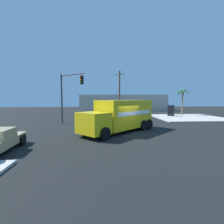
{
  "coord_description": "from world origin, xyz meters",
  "views": [
    {
      "loc": [
        -2.41,
        -15.09,
        3.16
      ],
      "look_at": [
        -1.33,
        1.18,
        1.86
      ],
      "focal_mm": 27.48,
      "sensor_mm": 36.0,
      "label": 1
    }
  ],
  "objects_px": {
    "delivery_truck": "(121,115)",
    "palm_tree_far": "(183,97)",
    "utility_pole": "(119,92)",
    "traffic_light_primary": "(68,91)",
    "vending_machine_red": "(171,111)"
  },
  "relations": [
    {
      "from": "delivery_truck",
      "to": "utility_pole",
      "type": "relative_size",
      "value": 0.89
    },
    {
      "from": "utility_pole",
      "to": "palm_tree_far",
      "type": "bearing_deg",
      "value": -12.42
    },
    {
      "from": "traffic_light_primary",
      "to": "utility_pole",
      "type": "relative_size",
      "value": 0.73
    },
    {
      "from": "traffic_light_primary",
      "to": "vending_machine_red",
      "type": "xyz_separation_m",
      "value": [
        16.09,
        7.55,
        -3.0
      ]
    },
    {
      "from": "delivery_truck",
      "to": "traffic_light_primary",
      "type": "bearing_deg",
      "value": 138.4
    },
    {
      "from": "palm_tree_far",
      "to": "utility_pole",
      "type": "bearing_deg",
      "value": 167.58
    },
    {
      "from": "vending_machine_red",
      "to": "utility_pole",
      "type": "xyz_separation_m",
      "value": [
        -8.48,
        4.42,
        3.31
      ]
    },
    {
      "from": "delivery_truck",
      "to": "traffic_light_primary",
      "type": "height_order",
      "value": "traffic_light_primary"
    },
    {
      "from": "palm_tree_far",
      "to": "delivery_truck",
      "type": "bearing_deg",
      "value": -131.91
    },
    {
      "from": "delivery_truck",
      "to": "palm_tree_far",
      "type": "relative_size",
      "value": 1.59
    },
    {
      "from": "delivery_truck",
      "to": "utility_pole",
      "type": "height_order",
      "value": "utility_pole"
    },
    {
      "from": "vending_machine_red",
      "to": "utility_pole",
      "type": "distance_m",
      "value": 10.12
    },
    {
      "from": "traffic_light_primary",
      "to": "vending_machine_red",
      "type": "distance_m",
      "value": 18.02
    },
    {
      "from": "delivery_truck",
      "to": "traffic_light_primary",
      "type": "relative_size",
      "value": 1.22
    },
    {
      "from": "delivery_truck",
      "to": "palm_tree_far",
      "type": "xyz_separation_m",
      "value": [
        13.15,
        14.66,
        1.93
      ]
    }
  ]
}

